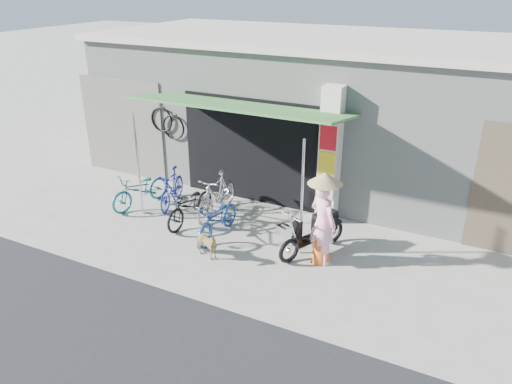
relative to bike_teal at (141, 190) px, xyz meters
The scene contains 13 objects.
ground 3.47m from the bike_teal, 18.06° to the right, with size 80.00×80.00×0.00m, color #ACA79B.
bicycle_shop 5.38m from the bike_teal, 50.85° to the left, with size 12.30×5.30×3.66m.
shop_pillar 4.48m from the bike_teal, 18.45° to the left, with size 0.42×0.44×3.00m.
awning 3.21m from the bike_teal, 13.20° to the left, with size 4.60×1.88×2.72m.
neighbour_left 2.46m from the bike_teal, 138.54° to the left, with size 2.60×0.06×2.60m, color #6B665B.
bike_teal is the anchor object (origin of this frame).
bike_blue 0.73m from the bike_teal, 29.61° to the left, with size 0.42×1.49×0.89m, color navy.
bike_black 1.55m from the bike_teal, ahead, with size 0.56×1.61×0.85m, color black.
bike_silver 1.91m from the bike_teal, 10.98° to the left, with size 0.48×1.69×1.01m, color #B9BABE.
bike_navy 2.45m from the bike_teal, 11.21° to the right, with size 0.55×1.56×0.82m, color navy.
street_dog 2.92m from the bike_teal, 26.49° to the right, with size 0.30×0.67×0.56m, color tan.
moped 4.40m from the bike_teal, ahead, with size 0.86×1.63×0.98m.
nun 4.69m from the bike_teal, ahead, with size 0.72×0.64×1.83m.
Camera 1 is at (4.01, -7.26, 5.07)m, focal length 35.00 mm.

